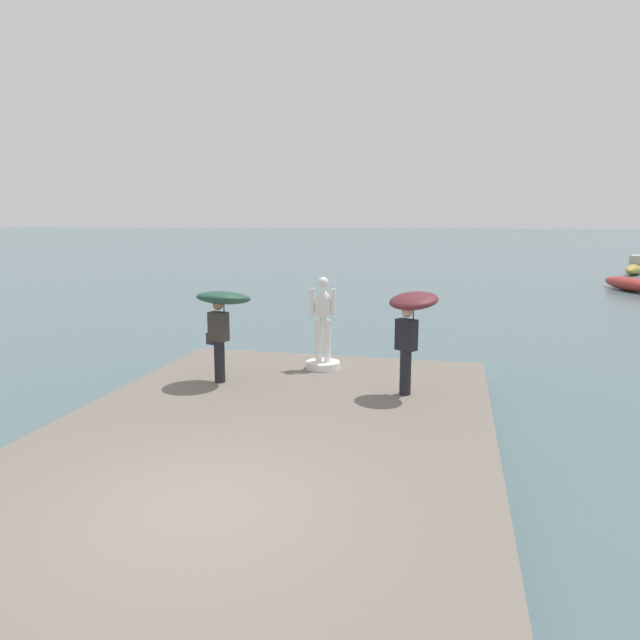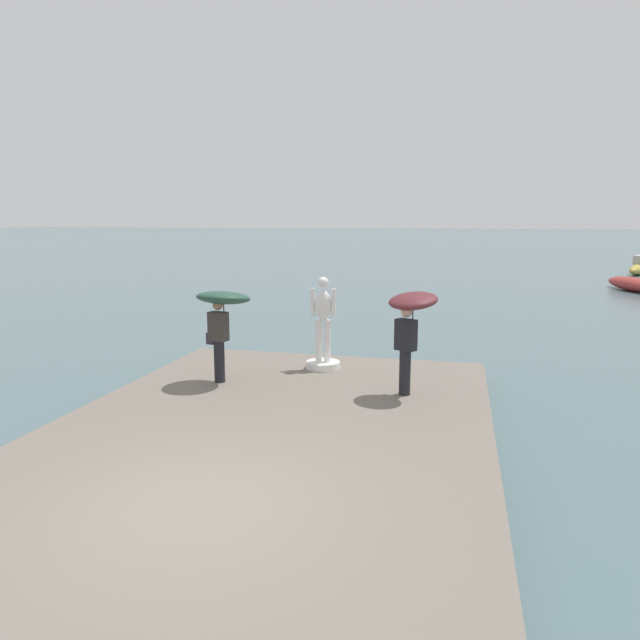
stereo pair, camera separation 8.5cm
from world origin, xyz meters
TOP-DOWN VIEW (x-y plane):
  - ground_plane at (0.00, 40.00)m, footprint 400.00×400.00m
  - pier at (0.00, 2.46)m, footprint 7.21×10.91m
  - statue_white_figure at (0.02, 6.61)m, footprint 0.77×0.77m
  - onlooker_left at (-1.73, 5.02)m, footprint 1.34×1.35m
  - onlooker_right at (2.10, 4.99)m, footprint 1.29×1.30m
  - boat_near at (15.02, 38.18)m, footprint 2.72×4.54m
  - boat_mid at (11.96, 27.77)m, footprint 2.39×4.46m

SIDE VIEW (x-z plane):
  - ground_plane at x=0.00m, z-range 0.00..0.00m
  - pier at x=0.00m, z-range 0.00..0.40m
  - boat_mid at x=11.96m, z-range 0.00..0.72m
  - boat_near at x=15.02m, z-range -0.16..1.13m
  - statue_white_figure at x=0.02m, z-range 0.13..2.22m
  - onlooker_right at x=2.10m, z-range 0.92..2.97m
  - onlooker_left at x=-1.73m, z-range 0.97..2.94m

